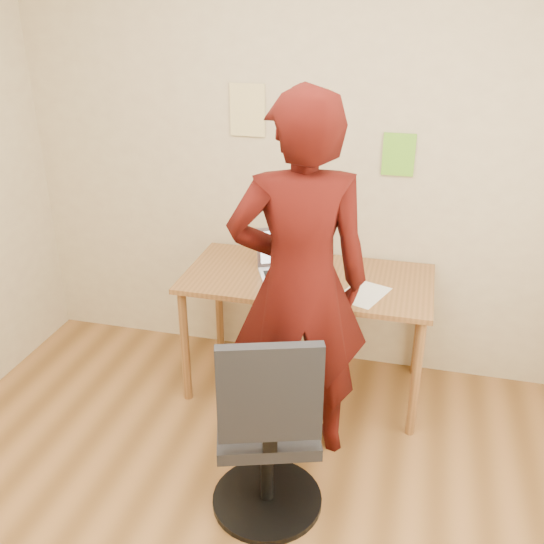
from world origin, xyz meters
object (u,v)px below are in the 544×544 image
(laptop, at_px, (288,264))
(person, at_px, (300,285))
(office_chair, at_px, (268,440))
(desk, at_px, (307,290))
(phone, at_px, (332,296))

(laptop, relative_size, person, 0.22)
(office_chair, height_order, person, person)
(laptop, xyz_separation_m, office_chair, (0.16, -1.07, -0.36))
(desk, distance_m, phone, 0.29)
(phone, bearing_deg, office_chair, -114.91)
(office_chair, bearing_deg, desk, 73.69)
(desk, relative_size, phone, 11.21)
(desk, height_order, person, person)
(laptop, bearing_deg, desk, -37.48)
(office_chair, bearing_deg, person, 69.25)
(laptop, relative_size, phone, 3.35)
(phone, height_order, office_chair, office_chair)
(person, bearing_deg, office_chair, 70.16)
(office_chair, xyz_separation_m, person, (0.02, 0.52, 0.51))
(phone, xyz_separation_m, person, (-0.12, -0.31, 0.19))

